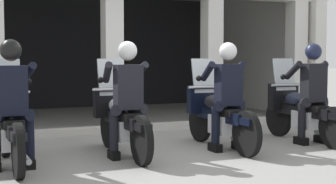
% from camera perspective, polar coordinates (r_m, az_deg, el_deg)
% --- Properties ---
extents(ground_plane, '(80.00, 80.00, 0.00)m').
position_cam_1_polar(ground_plane, '(10.28, -6.58, -3.72)').
color(ground_plane, gray).
extents(station_building, '(9.71, 4.99, 3.20)m').
position_cam_1_polar(station_building, '(12.12, -9.87, 7.05)').
color(station_building, black).
rests_on(station_building, ground).
extents(kerb_strip, '(9.21, 0.24, 0.12)m').
position_cam_1_polar(kerb_strip, '(9.31, -5.35, -4.14)').
color(kerb_strip, '#B7B5AD').
rests_on(kerb_strip, ground).
extents(motorcycle_far_left, '(0.62, 2.04, 1.35)m').
position_cam_1_polar(motorcycle_far_left, '(6.71, -17.45, -3.67)').
color(motorcycle_far_left, black).
rests_on(motorcycle_far_left, ground).
extents(police_officer_far_left, '(0.63, 0.61, 1.58)m').
position_cam_1_polar(police_officer_far_left, '(6.38, -17.27, -0.10)').
color(police_officer_far_left, black).
rests_on(police_officer_far_left, ground).
extents(motorcycle_center_left, '(0.62, 2.04, 1.35)m').
position_cam_1_polar(motorcycle_center_left, '(7.13, -5.32, -3.06)').
color(motorcycle_center_left, black).
rests_on(motorcycle_center_left, ground).
extents(police_officer_center_left, '(0.63, 0.61, 1.58)m').
position_cam_1_polar(police_officer_center_left, '(6.82, -4.61, 0.32)').
color(police_officer_center_left, black).
rests_on(police_officer_center_left, ground).
extents(motorcycle_center_right, '(0.62, 2.04, 1.35)m').
position_cam_1_polar(motorcycle_center_right, '(7.68, 5.63, -2.56)').
color(motorcycle_center_right, black).
rests_on(motorcycle_center_right, ground).
extents(police_officer_center_right, '(0.63, 0.61, 1.58)m').
position_cam_1_polar(police_officer_center_right, '(7.40, 6.71, 0.59)').
color(police_officer_center_right, black).
rests_on(police_officer_center_right, ground).
extents(motorcycle_far_right, '(0.62, 2.04, 1.35)m').
position_cam_1_polar(motorcycle_far_right, '(8.50, 14.71, -2.04)').
color(motorcycle_far_right, black).
rests_on(motorcycle_far_right, ground).
extents(police_officer_far_right, '(0.63, 0.61, 1.58)m').
position_cam_1_polar(police_officer_far_right, '(8.24, 15.97, 0.81)').
color(police_officer_far_right, black).
rests_on(police_officer_far_right, ground).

